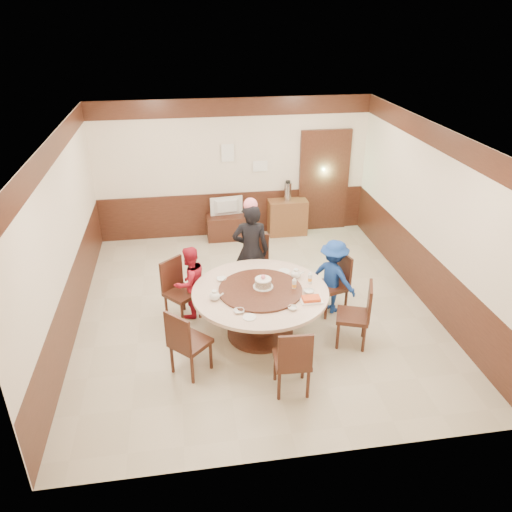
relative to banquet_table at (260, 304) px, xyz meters
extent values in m
plane|color=#BFB599|center=(0.05, 0.71, -0.53)|extent=(6.00, 6.00, 0.00)
plane|color=white|center=(0.05, 0.71, 2.27)|extent=(6.00, 6.00, 0.00)
cube|color=beige|center=(0.05, 3.71, 0.87)|extent=(5.50, 0.04, 2.80)
cube|color=beige|center=(0.05, -2.29, 0.87)|extent=(5.50, 0.04, 2.80)
cube|color=beige|center=(-2.70, 0.71, 0.87)|extent=(0.04, 6.00, 2.80)
cube|color=beige|center=(2.80, 0.71, 0.87)|extent=(0.04, 6.00, 2.80)
cube|color=#3C1D13|center=(0.05, 0.71, -0.08)|extent=(5.50, 6.00, 0.90)
cube|color=#3C1D13|center=(0.05, 0.71, 2.09)|extent=(5.50, 6.00, 0.35)
cube|color=#3C1D13|center=(1.95, 3.66, 0.52)|extent=(1.05, 0.08, 2.18)
cube|color=#89D590|center=(1.95, 3.68, 0.52)|extent=(0.88, 0.02, 2.05)
cylinder|color=#3C1D13|center=(0.00, 0.00, -0.50)|extent=(0.97, 0.97, 0.06)
cylinder|color=#3C1D13|center=(0.00, 0.00, -0.18)|extent=(0.39, 0.39, 0.65)
cylinder|color=#D2AF98|center=(0.00, 0.00, 0.19)|extent=(1.95, 1.95, 0.05)
cylinder|color=#3C1D13|center=(0.00, 0.00, 0.23)|extent=(1.19, 1.19, 0.03)
cube|color=#3C1D13|center=(1.19, 0.46, -0.08)|extent=(0.54, 0.54, 0.06)
cube|color=#3C1D13|center=(1.39, 0.52, 0.19)|extent=(0.15, 0.42, 0.50)
cube|color=#3C1D13|center=(1.19, 0.46, -0.32)|extent=(0.36, 0.36, 0.42)
cube|color=#3C1D13|center=(0.15, 1.21, -0.08)|extent=(0.46, 0.46, 0.06)
cube|color=#3C1D13|center=(0.17, 1.42, 0.19)|extent=(0.42, 0.06, 0.50)
cube|color=#3C1D13|center=(0.15, 1.21, -0.32)|extent=(0.36, 0.36, 0.42)
cube|color=#3C1D13|center=(-1.11, 0.59, -0.08)|extent=(0.62, 0.62, 0.06)
cube|color=#3C1D13|center=(-1.25, 0.75, 0.19)|extent=(0.34, 0.31, 0.50)
cube|color=#3C1D13|center=(-1.11, 0.59, -0.32)|extent=(0.36, 0.36, 0.42)
cube|color=#3C1D13|center=(-1.03, -0.66, -0.08)|extent=(0.62, 0.62, 0.06)
cube|color=#3C1D13|center=(-1.18, -0.81, 0.19)|extent=(0.32, 0.33, 0.50)
cube|color=#3C1D13|center=(-1.03, -0.66, -0.32)|extent=(0.36, 0.36, 0.42)
cube|color=#3C1D13|center=(0.20, -1.21, -0.08)|extent=(0.47, 0.47, 0.06)
cube|color=#3C1D13|center=(0.19, -1.42, 0.19)|extent=(0.42, 0.06, 0.50)
cube|color=#3C1D13|center=(0.20, -1.21, -0.32)|extent=(0.36, 0.36, 0.42)
cube|color=#3C1D13|center=(1.25, -0.40, -0.08)|extent=(0.56, 0.56, 0.06)
cube|color=#3C1D13|center=(1.45, -0.47, 0.19)|extent=(0.18, 0.41, 0.50)
cube|color=#3C1D13|center=(1.25, -0.40, -0.32)|extent=(0.36, 0.36, 0.42)
imported|color=black|center=(0.03, 1.14, 0.28)|extent=(0.63, 0.44, 1.63)
imported|color=red|center=(-0.98, 0.68, 0.05)|extent=(0.72, 0.69, 1.17)
imported|color=navy|center=(1.23, 0.48, 0.07)|extent=(0.84, 0.89, 1.21)
cylinder|color=white|center=(0.05, 0.05, 0.25)|extent=(0.29, 0.29, 0.01)
cylinder|color=gray|center=(0.05, 0.05, 0.31)|extent=(0.23, 0.23, 0.11)
cylinder|color=white|center=(0.05, 0.05, 0.37)|extent=(0.23, 0.23, 0.01)
sphere|color=pink|center=(0.05, 0.05, 0.41)|extent=(0.07, 0.07, 0.07)
ellipsoid|color=white|center=(-0.66, -0.15, 0.28)|extent=(0.17, 0.15, 0.13)
ellipsoid|color=white|center=(0.58, 0.28, 0.28)|extent=(0.17, 0.15, 0.13)
imported|color=white|center=(-0.52, 0.38, 0.23)|extent=(0.14, 0.14, 0.03)
imported|color=white|center=(0.34, -0.55, 0.24)|extent=(0.13, 0.13, 0.04)
imported|color=white|center=(-0.37, -0.50, 0.23)|extent=(0.14, 0.14, 0.03)
imported|color=white|center=(0.66, -0.17, 0.24)|extent=(0.15, 0.15, 0.05)
cylinder|color=white|center=(-0.25, -0.65, 0.22)|extent=(0.18, 0.18, 0.01)
cylinder|color=white|center=(0.45, 0.50, 0.22)|extent=(0.18, 0.18, 0.01)
cube|color=white|center=(0.64, -0.38, 0.23)|extent=(0.30, 0.20, 0.02)
cube|color=#D84518|center=(0.64, -0.38, 0.26)|extent=(0.24, 0.15, 0.04)
cylinder|color=white|center=(0.48, -0.05, 0.30)|extent=(0.06, 0.06, 0.16)
cylinder|color=white|center=(0.74, 0.09, 0.30)|extent=(0.06, 0.06, 0.16)
cube|color=#3C1D13|center=(-0.12, 3.46, -0.28)|extent=(0.85, 0.45, 0.50)
imported|color=gray|center=(-0.12, 3.46, 0.16)|extent=(0.67, 0.16, 0.38)
cube|color=brown|center=(1.15, 3.49, -0.16)|extent=(0.80, 0.40, 0.75)
cylinder|color=silver|center=(1.14, 3.49, 0.41)|extent=(0.15, 0.15, 0.38)
cube|color=white|center=(-0.05, 3.67, 1.22)|extent=(0.25, 0.00, 0.35)
cube|color=white|center=(0.60, 3.67, 0.92)|extent=(0.30, 0.00, 0.22)
camera|label=1|loc=(-1.00, -6.00, 3.86)|focal=35.00mm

